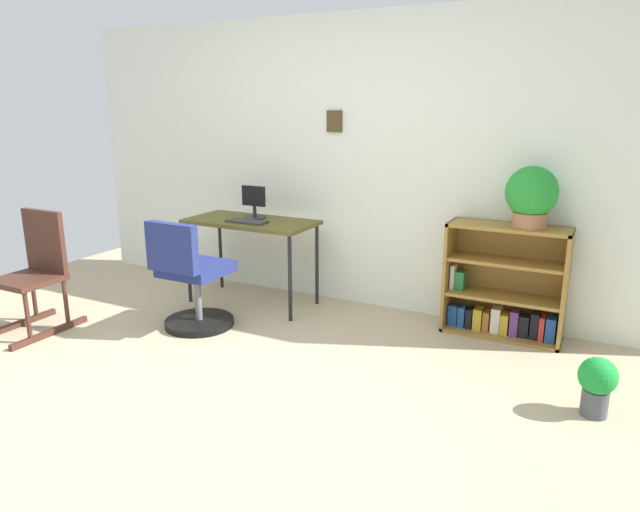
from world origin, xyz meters
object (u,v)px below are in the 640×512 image
potted_plant_on_shelf (531,195)px  desk (251,227)px  rocking_chair (36,271)px  bookshelf_low (504,288)px  potted_plant_floor (597,383)px  monitor (254,204)px  office_chair (192,283)px  keyboard (247,222)px

potted_plant_on_shelf → desk: bearing=-174.2°
rocking_chair → bookshelf_low: size_ratio=1.07×
bookshelf_low → potted_plant_floor: size_ratio=2.49×
potted_plant_floor → desk: bearing=165.6°
monitor → bookshelf_low: monitor is taller
office_chair → rocking_chair: rocking_chair is taller
keyboard → bookshelf_low: 2.04m
office_chair → rocking_chair: (-1.02, -0.52, 0.09)m
desk → bookshelf_low: size_ratio=1.29×
keyboard → rocking_chair: 1.60m
desk → monitor: (-0.02, 0.08, 0.18)m
keyboard → bookshelf_low: size_ratio=0.40×
potted_plant_on_shelf → monitor: bearing=-176.3°
bookshelf_low → potted_plant_floor: (0.67, -0.95, -0.16)m
bookshelf_low → monitor: bearing=-174.6°
keyboard → desk: bearing=106.3°
bookshelf_low → potted_plant_on_shelf: 0.71m
keyboard → bookshelf_low: bearing=10.7°
rocking_chair → potted_plant_floor: size_ratio=2.65×
rocking_chair → bookshelf_low: rocking_chair is taller
monitor → office_chair: monitor is taller
desk → office_chair: (-0.07, -0.69, -0.30)m
office_chair → potted_plant_floor: bearing=0.2°
bookshelf_low → potted_plant_on_shelf: potted_plant_on_shelf is taller
potted_plant_on_shelf → potted_plant_floor: potted_plant_on_shelf is taller
office_chair → potted_plant_on_shelf: 2.48m
monitor → potted_plant_floor: size_ratio=0.81×
desk → potted_plant_floor: (2.67, -0.69, -0.46)m
monitor → rocking_chair: 1.73m
desk → office_chair: office_chair is taller
monitor → bookshelf_low: size_ratio=0.33×
office_chair → monitor: bearing=85.9°
desk → potted_plant_on_shelf: potted_plant_on_shelf is taller
keyboard → monitor: bearing=104.5°
rocking_chair → potted_plant_on_shelf: potted_plant_on_shelf is taller
desk → keyboard: size_ratio=3.18×
monitor → potted_plant_on_shelf: size_ratio=0.64×
monitor → keyboard: monitor is taller
monitor → bookshelf_low: (2.02, 0.19, -0.49)m
monitor → bookshelf_low: 2.09m
rocking_chair → keyboard: bearing=44.6°
office_chair → potted_plant_on_shelf: bearing=22.4°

